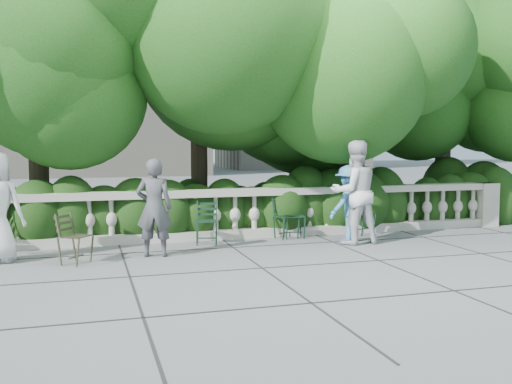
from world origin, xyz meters
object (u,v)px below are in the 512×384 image
object	(u,v)px
person_casual_man	(354,192)
person_older_blue	(349,204)
chair_weathered	(84,265)
chair_b	(207,246)
person_woman_grey	(154,208)
chair_c	(295,239)
chair_e	(290,240)
chair_f	(368,236)

from	to	relation	value
person_casual_man	person_older_blue	xyz separation A→B (m)	(0.01, 0.23, -0.24)
chair_weathered	person_casual_man	xyz separation A→B (m)	(4.95, 0.49, 0.99)
chair_weathered	person_casual_man	size ratio (longest dim) A/B	0.42
chair_b	chair_weathered	xyz separation A→B (m)	(-2.21, -1.08, 0.00)
chair_weathered	person_woman_grey	world-z (taller)	person_woman_grey
chair_c	chair_e	bearing A→B (deg)	-172.93
person_older_blue	person_casual_man	bearing A→B (deg)	64.81
person_casual_man	chair_c	bearing A→B (deg)	-42.64
chair_c	chair_weathered	distance (m)	4.25
chair_e	person_older_blue	size ratio (longest dim) A/B	0.56
chair_c	person_woman_grey	size ratio (longest dim) A/B	0.50
chair_f	person_casual_man	world-z (taller)	person_casual_man
chair_e	chair_f	distance (m)	1.71
person_woman_grey	person_casual_man	world-z (taller)	person_casual_man
person_older_blue	chair_e	bearing A→B (deg)	-49.81
chair_e	person_woman_grey	world-z (taller)	person_woman_grey
chair_e	person_casual_man	world-z (taller)	person_casual_man
person_casual_man	chair_weathered	bearing A→B (deg)	3.89
person_casual_man	person_older_blue	bearing A→B (deg)	-95.17
chair_c	person_older_blue	size ratio (longest dim) A/B	0.56
chair_e	chair_c	bearing A→B (deg)	-14.64
chair_e	person_casual_man	distance (m)	1.61
chair_e	person_older_blue	world-z (taller)	person_older_blue
chair_e	person_casual_man	size ratio (longest dim) A/B	0.42
chair_b	chair_weathered	bearing A→B (deg)	-140.14
person_woman_grey	chair_b	bearing A→B (deg)	-132.50
person_older_blue	person_woman_grey	bearing A→B (deg)	-16.24
chair_b	person_woman_grey	size ratio (longest dim) A/B	0.50
chair_b	chair_f	xyz separation A→B (m)	(3.45, 0.18, 0.00)
chair_b	chair_f	size ratio (longest dim) A/B	1.00
person_woman_grey	person_casual_man	distance (m)	3.79
person_casual_man	person_older_blue	world-z (taller)	person_casual_man
person_casual_man	chair_f	bearing A→B (deg)	-134.03
chair_f	person_older_blue	bearing A→B (deg)	-162.16
chair_c	person_older_blue	distance (m)	1.30
chair_e	chair_weathered	bearing A→B (deg)	-177.30
chair_f	person_older_blue	world-z (taller)	person_older_blue
person_woman_grey	chair_f	bearing A→B (deg)	-155.89
person_older_blue	chair_f	bearing A→B (deg)	-163.65
chair_c	person_woman_grey	xyz separation A→B (m)	(-2.89, -0.91, 0.83)
person_casual_man	chair_e	bearing A→B (deg)	-39.43
chair_c	chair_e	xyz separation A→B (m)	(-0.11, -0.00, 0.00)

